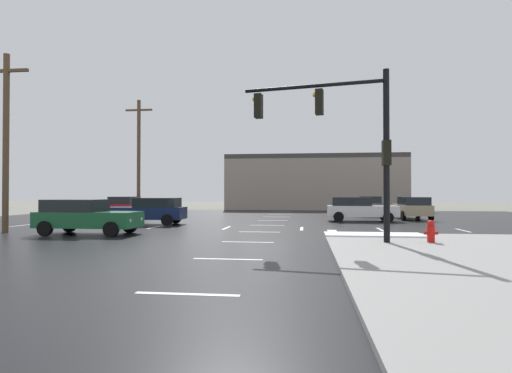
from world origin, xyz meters
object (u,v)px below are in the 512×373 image
sedan_white (359,209)px  utility_pole_far (139,155)px  sedan_grey (370,205)px  utility_pole_mid (6,139)px  sedan_green (85,216)px  sedan_navy (149,210)px  sedan_red (127,206)px  sedan_tan (412,208)px  traffic_signal_mast (345,129)px  fire_hydrant (431,231)px

sedan_white → utility_pole_far: (-16.79, 3.80, 4.03)m
utility_pole_far → sedan_grey: bearing=10.7°
sedan_white → utility_pole_mid: 20.43m
sedan_green → sedan_grey: same height
sedan_green → sedan_navy: bearing=83.7°
sedan_red → utility_pole_far: utility_pole_far is taller
sedan_white → utility_pole_far: size_ratio=0.49×
sedan_tan → utility_pole_mid: bearing=119.0°
sedan_red → sedan_grey: size_ratio=0.99×
sedan_navy → utility_pole_far: 9.90m
sedan_grey → utility_pole_far: (-18.61, -3.51, 4.03)m
sedan_red → utility_pole_mid: utility_pole_mid is taller
traffic_signal_mast → sedan_grey: size_ratio=1.33×
sedan_red → sedan_grey: bearing=-81.0°
fire_hydrant → sedan_white: 12.24m
traffic_signal_mast → sedan_red: 21.65m
traffic_signal_mast → fire_hydrant: (3.00, -0.08, -3.74)m
fire_hydrant → sedan_grey: (0.87, 19.51, 0.32)m
sedan_grey → utility_pole_mid: 26.09m
sedan_red → sedan_tan: same height
traffic_signal_mast → sedan_grey: (3.88, 19.43, -3.43)m
sedan_green → utility_pole_far: size_ratio=0.49×
sedan_navy → sedan_red: 8.48m
fire_hydrant → sedan_grey: size_ratio=0.17×
sedan_navy → fire_hydrant: bearing=147.2°
utility_pole_mid → utility_pole_far: 13.59m
sedan_navy → sedan_grey: (14.51, 11.56, 0.00)m
fire_hydrant → utility_pole_mid: size_ratio=0.09×
traffic_signal_mast → sedan_red: size_ratio=1.34×
sedan_red → utility_pole_mid: size_ratio=0.55×
sedan_navy → sedan_green: same height
traffic_signal_mast → sedan_tan: 16.14m
sedan_navy → sedan_green: (-0.73, -5.75, 0.00)m
sedan_grey → fire_hydrant: bearing=-176.0°
utility_pole_mid → utility_pole_far: size_ratio=0.91×
sedan_red → utility_pole_mid: 13.11m
fire_hydrant → utility_pole_mid: 19.09m
traffic_signal_mast → utility_pole_mid: size_ratio=0.73×
sedan_navy → utility_pole_far: (-4.10, 8.05, 4.03)m
sedan_navy → sedan_grey: size_ratio=0.98×
sedan_green → utility_pole_mid: (-4.16, 0.25, 3.60)m
sedan_green → utility_pole_mid: size_ratio=0.54×
sedan_red → sedan_white: bearing=-103.5°
traffic_signal_mast → sedan_red: bearing=-34.0°
traffic_signal_mast → utility_pole_mid: (-15.52, 2.36, 0.18)m
sedan_navy → sedan_red: bearing=-59.5°
fire_hydrant → utility_pole_far: bearing=137.9°
sedan_tan → sedan_green: bearing=125.1°
sedan_red → sedan_green: bearing=-167.2°
sedan_green → utility_pole_far: bearing=104.6°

